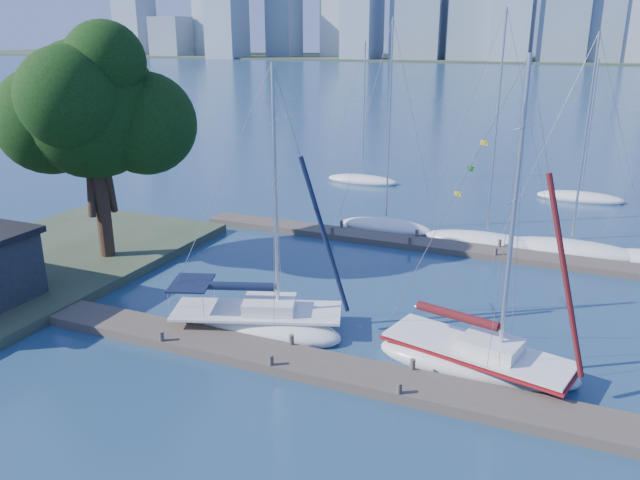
% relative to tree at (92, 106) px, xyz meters
% --- Properties ---
extents(ground, '(700.00, 700.00, 0.00)m').
position_rel_tree_xyz_m(ground, '(13.91, -6.23, -8.72)').
color(ground, navy).
rests_on(ground, ground).
extents(near_dock, '(26.00, 2.00, 0.40)m').
position_rel_tree_xyz_m(near_dock, '(13.91, -6.23, -8.52)').
color(near_dock, brown).
rests_on(near_dock, ground).
extents(far_dock, '(30.00, 1.80, 0.36)m').
position_rel_tree_xyz_m(far_dock, '(15.91, 9.77, -8.54)').
color(far_dock, brown).
rests_on(far_dock, ground).
extents(shore, '(12.00, 22.00, 0.50)m').
position_rel_tree_xyz_m(shore, '(-3.09, -3.23, -8.47)').
color(shore, '#38472D').
rests_on(shore, ground).
extents(far_shore, '(800.00, 100.00, 1.50)m').
position_rel_tree_xyz_m(far_shore, '(13.91, 313.77, -8.72)').
color(far_shore, '#38472D').
rests_on(far_shore, ground).
extents(tree, '(9.88, 9.00, 13.00)m').
position_rel_tree_xyz_m(tree, '(0.00, 0.00, 0.00)').
color(tree, '#2F2014').
rests_on(tree, ground).
extents(sailboat_navy, '(8.23, 5.03, 11.82)m').
position_rel_tree_xyz_m(sailboat_navy, '(11.61, -3.98, -7.78)').
color(sailboat_navy, white).
rests_on(sailboat_navy, ground).
extents(sailboat_maroon, '(8.02, 4.25, 12.25)m').
position_rel_tree_xyz_m(sailboat_maroon, '(20.98, -3.64, -7.72)').
color(sailboat_maroon, white).
rests_on(sailboat_maroon, ground).
extents(bg_boat_1, '(6.49, 4.31, 13.58)m').
position_rel_tree_xyz_m(bg_boat_1, '(12.38, 12.29, -8.45)').
color(bg_boat_1, white).
rests_on(bg_boat_1, ground).
extents(bg_boat_3, '(7.84, 3.57, 14.04)m').
position_rel_tree_xyz_m(bg_boat_3, '(18.98, 11.75, -8.46)').
color(bg_boat_3, white).
rests_on(bg_boat_3, ground).
extents(bg_boat_4, '(8.41, 4.66, 12.80)m').
position_rel_tree_xyz_m(bg_boat_4, '(23.80, 11.96, -8.45)').
color(bg_boat_4, white).
rests_on(bg_boat_4, ground).
extents(bg_boat_6, '(6.42, 2.36, 12.06)m').
position_rel_tree_xyz_m(bg_boat_6, '(6.39, 24.69, -8.48)').
color(bg_boat_6, white).
rests_on(bg_boat_6, ground).
extents(bg_boat_7, '(6.75, 3.38, 10.92)m').
position_rel_tree_xyz_m(bg_boat_7, '(24.01, 25.54, -8.49)').
color(bg_boat_7, white).
rests_on(bg_boat_7, ground).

